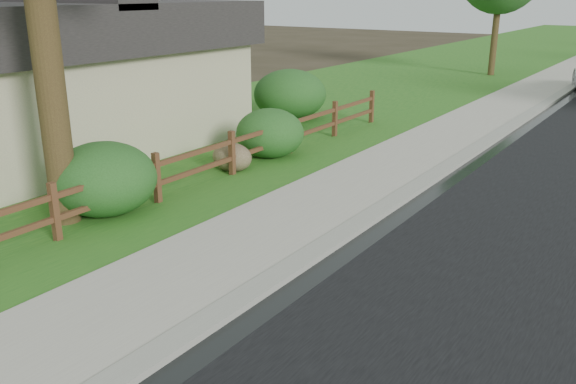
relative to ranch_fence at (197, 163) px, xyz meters
The scene contains 9 objects.
sidewalk 28.73m from the ranch_fence, 84.61° to the left, with size 2.20×90.00×0.10m, color #A9A293.
grass_strip 28.62m from the ranch_fence, 88.40° to the left, with size 1.60×90.00×0.06m, color #215E1B.
lawn_near 28.94m from the ranch_fence, 98.75° to the left, with size 9.00×90.00×0.04m, color #215E1B.
ranch_fence is the anchor object (origin of this frame).
house 7.57m from the ranch_fence, behind, with size 10.60×9.60×4.05m.
boulder 1.61m from the ranch_fence, 100.86° to the left, with size 1.05×0.78×0.70m, color brown.
shrub_b 2.19m from the ranch_fence, 102.39° to the right, with size 2.04×2.04×1.43m, color #214D1B.
shrub_c 3.15m from the ranch_fence, 95.46° to the left, with size 1.78×1.78×1.29m, color #214D1B.
shrub_d 8.06m from the ranch_fence, 109.45° to the left, with size 2.46×2.46×1.68m, color #214D1B.
Camera 1 is at (5.23, -3.06, 4.20)m, focal length 38.00 mm.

